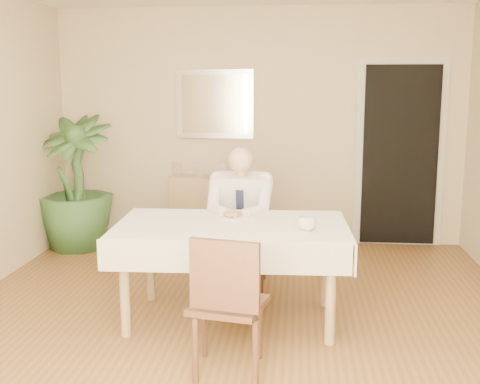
# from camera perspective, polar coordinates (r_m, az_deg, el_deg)

# --- Properties ---
(room) EXTENTS (5.00, 5.02, 2.60)m
(room) POSITION_cam_1_polar(r_m,az_deg,el_deg) (4.25, -0.46, 3.81)
(room) COLOR brown
(room) RESTS_ON ground
(window) EXTENTS (1.34, 0.04, 1.44)m
(window) POSITION_cam_1_polar(r_m,az_deg,el_deg) (1.81, -8.64, -0.32)
(window) COLOR silver
(window) RESTS_ON room
(doorway) EXTENTS (0.96, 0.07, 2.10)m
(doorway) POSITION_cam_1_polar(r_m,az_deg,el_deg) (6.80, 14.92, 3.36)
(doorway) COLOR silver
(doorway) RESTS_ON ground
(mirror) EXTENTS (0.86, 0.04, 0.76)m
(mirror) POSITION_cam_1_polar(r_m,az_deg,el_deg) (6.73, -2.42, 8.33)
(mirror) COLOR silver
(mirror) RESTS_ON room
(dining_table) EXTENTS (1.75, 1.07, 0.75)m
(dining_table) POSITION_cam_1_polar(r_m,az_deg,el_deg) (4.48, -0.79, -4.07)
(dining_table) COLOR tan
(dining_table) RESTS_ON ground
(chair_far) EXTENTS (0.45, 0.45, 0.91)m
(chair_far) POSITION_cam_1_polar(r_m,az_deg,el_deg) (5.37, 0.25, -3.37)
(chair_far) COLOR #3C2317
(chair_far) RESTS_ON ground
(chair_near) EXTENTS (0.50, 0.50, 0.89)m
(chair_near) POSITION_cam_1_polar(r_m,az_deg,el_deg) (3.67, -1.25, -10.08)
(chair_near) COLOR #3C2317
(chair_near) RESTS_ON ground
(seated_man) EXTENTS (0.48, 0.72, 1.24)m
(seated_man) POSITION_cam_1_polar(r_m,az_deg,el_deg) (5.05, -0.05, -2.15)
(seated_man) COLOR white
(seated_man) RESTS_ON ground
(plate) EXTENTS (0.26, 0.26, 0.02)m
(plate) POSITION_cam_1_polar(r_m,az_deg,el_deg) (4.64, -0.71, -2.39)
(plate) COLOR white
(plate) RESTS_ON dining_table
(food) EXTENTS (0.14, 0.14, 0.06)m
(food) POSITION_cam_1_polar(r_m,az_deg,el_deg) (4.64, -0.71, -2.12)
(food) COLOR brown
(food) RESTS_ON dining_table
(knife) EXTENTS (0.01, 0.13, 0.01)m
(knife) POSITION_cam_1_polar(r_m,az_deg,el_deg) (4.57, -0.30, -2.36)
(knife) COLOR silver
(knife) RESTS_ON dining_table
(fork) EXTENTS (0.01, 0.13, 0.01)m
(fork) POSITION_cam_1_polar(r_m,az_deg,el_deg) (4.58, -1.29, -2.33)
(fork) COLOR silver
(fork) RESTS_ON dining_table
(coffee_mug) EXTENTS (0.13, 0.13, 0.10)m
(coffee_mug) POSITION_cam_1_polar(r_m,az_deg,el_deg) (4.28, 6.38, -2.99)
(coffee_mug) COLOR white
(coffee_mug) RESTS_ON dining_table
(sideboard) EXTENTS (0.97, 0.37, 0.76)m
(sideboard) POSITION_cam_1_polar(r_m,az_deg,el_deg) (6.73, -2.52, -1.71)
(sideboard) COLOR tan
(sideboard) RESTS_ON ground
(photo_frame_left) EXTENTS (0.10, 0.02, 0.14)m
(photo_frame_left) POSITION_cam_1_polar(r_m,az_deg,el_deg) (6.77, -6.03, 2.19)
(photo_frame_left) COLOR silver
(photo_frame_left) RESTS_ON sideboard
(photo_frame_center) EXTENTS (0.10, 0.02, 0.14)m
(photo_frame_center) POSITION_cam_1_polar(r_m,az_deg,el_deg) (6.71, -4.02, 2.15)
(photo_frame_center) COLOR silver
(photo_frame_center) RESTS_ON sideboard
(photo_frame_right) EXTENTS (0.10, 0.02, 0.14)m
(photo_frame_right) POSITION_cam_1_polar(r_m,az_deg,el_deg) (6.68, -1.82, 2.13)
(photo_frame_right) COLOR silver
(photo_frame_right) RESTS_ON sideboard
(potted_palm) EXTENTS (0.93, 0.93, 1.44)m
(potted_palm) POSITION_cam_1_polar(r_m,az_deg,el_deg) (6.70, -15.36, 0.84)
(potted_palm) COLOR #2C5125
(potted_palm) RESTS_ON ground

